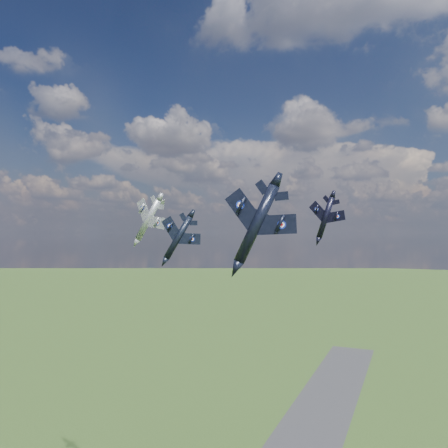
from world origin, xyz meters
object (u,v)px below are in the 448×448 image
at_px(jet_left_silver, 148,220).
at_px(jet_high_navy, 326,217).
at_px(jet_lead_navy, 178,237).
at_px(jet_right_navy, 257,224).

bearing_deg(jet_left_silver, jet_high_navy, 22.62).
distance_m(jet_lead_navy, jet_high_navy, 34.56).
xyz_separation_m(jet_right_navy, jet_left_silver, (-39.27, 33.94, 1.92)).
height_order(jet_right_navy, jet_left_silver, jet_left_silver).
distance_m(jet_right_navy, jet_left_silver, 51.93).
relative_size(jet_lead_navy, jet_high_navy, 0.96).
bearing_deg(jet_high_navy, jet_left_silver, -155.78).
bearing_deg(jet_right_navy, jet_left_silver, 131.28).
bearing_deg(jet_right_navy, jet_high_navy, 80.11).
xyz_separation_m(jet_lead_navy, jet_high_navy, (22.66, 25.74, 4.23)).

